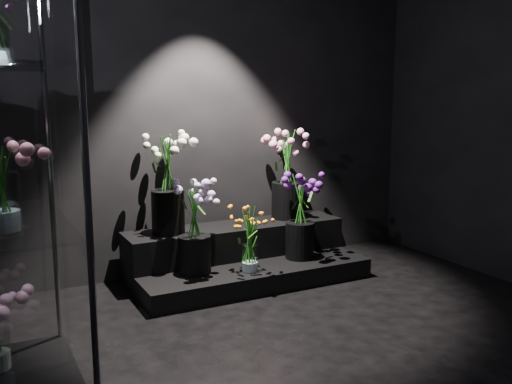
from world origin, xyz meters
TOP-DOWN VIEW (x-y plane):
  - floor at (0.00, 0.00)m, footprint 4.00×4.00m
  - wall_back at (0.00, 2.00)m, footprint 4.00×0.00m
  - display_riser at (0.18, 1.63)m, footprint 1.84×0.82m
  - bouquet_orange_bells at (0.08, 1.31)m, footprint 0.27×0.27m
  - bouquet_lilac at (-0.30, 1.46)m, footprint 0.37×0.37m
  - bouquet_purple at (0.60, 1.43)m, footprint 0.44×0.44m
  - bouquet_cream_roses at (-0.40, 1.74)m, footprint 0.43×0.43m
  - bouquet_pink_roses at (0.68, 1.78)m, footprint 0.40×0.40m
  - bouquet_case_pink at (-1.64, 0.18)m, footprint 0.41×0.41m

SIDE VIEW (x-z plane):
  - floor at x=0.00m, z-range 0.00..0.00m
  - display_riser at x=0.18m, z-range -0.03..0.37m
  - bouquet_orange_bells at x=0.08m, z-range 0.16..0.65m
  - bouquet_purple at x=0.60m, z-range 0.20..0.88m
  - bouquet_lilac at x=-0.30m, z-range 0.20..0.89m
  - bouquet_pink_roses at x=0.68m, z-range 0.45..1.20m
  - bouquet_cream_roses at x=-0.40m, z-range 0.47..1.23m
  - bouquet_case_pink at x=-1.64m, z-range 0.93..1.33m
  - wall_back at x=0.00m, z-range -0.60..3.40m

